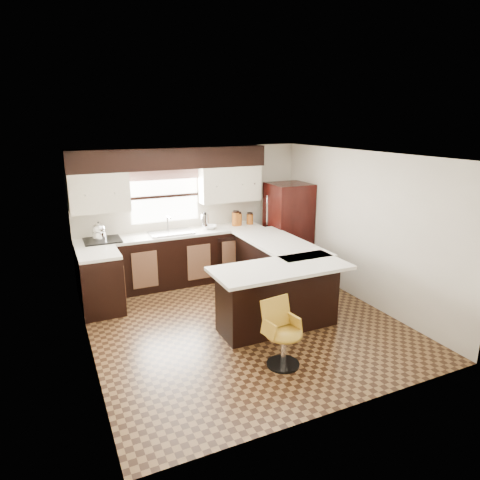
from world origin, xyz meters
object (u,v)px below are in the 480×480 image
refrigerator (288,228)px  peninsula_return (278,298)px  peninsula_long (276,271)px  bar_chair (284,335)px

refrigerator → peninsula_return: bearing=-124.2°
peninsula_long → peninsula_return: size_ratio=1.18×
refrigerator → bar_chair: size_ratio=2.11×
bar_chair → peninsula_return: bearing=56.4°
peninsula_return → bar_chair: bearing=-115.5°
peninsula_return → refrigerator: bearing=55.8°
bar_chair → refrigerator: bearing=50.2°
peninsula_return → bar_chair: size_ratio=2.03×
peninsula_long → bar_chair: (-0.95, -1.86, -0.04)m
peninsula_long → bar_chair: size_ratio=2.39×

